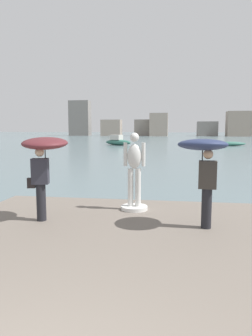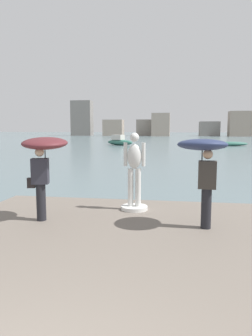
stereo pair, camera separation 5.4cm
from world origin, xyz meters
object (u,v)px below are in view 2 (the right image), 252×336
boat_mid (119,141)px  boat_leftward (231,144)px  onlooker_left (43,154)px  onlooker_right (204,156)px  statue_white_figure (134,177)px

boat_mid → boat_leftward: boat_mid is taller
onlooker_left → onlooker_right: onlooker_left is taller
onlooker_right → boat_leftward: (7.59, 42.40, -1.66)m
onlooker_right → boat_mid: bearing=102.5°
boat_leftward → onlooker_left: bearing=-104.8°
onlooker_left → boat_leftward: size_ratio=0.39×
statue_white_figure → boat_mid: size_ratio=0.41×
onlooker_left → boat_mid: onlooker_left is taller
statue_white_figure → onlooker_right: (1.67, -1.31, 0.68)m
onlooker_left → onlooker_right: size_ratio=1.01×
onlooker_right → onlooker_left: bearing=179.8°
onlooker_right → boat_leftward: 43.10m
boat_leftward → onlooker_right: bearing=-100.2°
statue_white_figure → boat_mid: 41.30m
onlooker_right → boat_mid: onlooker_right is taller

